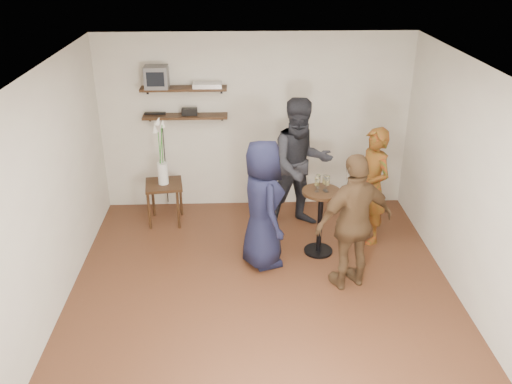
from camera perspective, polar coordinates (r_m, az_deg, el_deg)
The scene contains 18 objects.
room at distance 5.64m, azimuth 0.84°, elevation -0.57°, with size 4.58×5.08×2.68m.
shelf_upper at distance 7.72m, azimuth -7.62°, elevation 10.74°, with size 1.20×0.25×0.04m, color black.
shelf_lower at distance 7.83m, azimuth -7.45°, elevation 7.91°, with size 1.20×0.25×0.04m, color black.
crt_monitor at distance 7.73m, azimuth -10.41°, elevation 11.84°, with size 0.32×0.30×0.30m, color #59595B.
dvd_deck at distance 7.69m, azimuth -5.14°, elevation 11.16°, with size 0.40×0.24×0.06m, color silver.
radio at distance 7.81m, azimuth -7.01°, elevation 8.39°, with size 0.22×0.10×0.10m, color black.
power_strip at distance 7.92m, azimuth -10.57°, elevation 8.14°, with size 0.30×0.05×0.03m, color black.
side_table at distance 7.79m, azimuth -9.64°, elevation 0.22°, with size 0.57×0.57×0.61m.
vase_lilies at distance 7.62m, azimuth -9.87°, elevation 3.07°, with size 0.20×0.20×1.01m.
drinks_table at distance 6.95m, azimuth 6.79°, elevation -2.22°, with size 0.49×0.49×0.89m.
wine_glass_fl at distance 6.73m, azimuth 6.46°, elevation 1.04°, with size 0.06×0.06×0.19m.
wine_glass_fr at distance 6.73m, azimuth 7.47°, elevation 1.15°, with size 0.07×0.07×0.21m.
wine_glass_bl at distance 6.81m, azimuth 6.56°, elevation 1.35°, with size 0.06×0.06×0.19m.
wine_glass_br at distance 6.78m, azimuth 7.29°, elevation 1.23°, with size 0.07×0.07×0.20m.
person_plaid at distance 7.27m, azimuth 12.11°, elevation 0.60°, with size 0.58×0.38×1.59m, color #AF2914.
person_dark at distance 7.46m, azimuth 4.73°, elevation 2.90°, with size 0.91×0.71×1.86m, color black.
person_navy at distance 6.57m, azimuth 0.70°, elevation -1.31°, with size 0.80×0.52×1.64m, color black.
person_brown at distance 6.25m, azimuth 10.30°, elevation -3.19°, with size 0.97×0.40×1.65m, color #4F3721.
Camera 1 is at (-0.27, -5.07, 3.76)m, focal length 38.00 mm.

